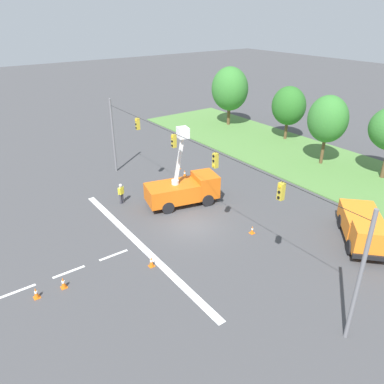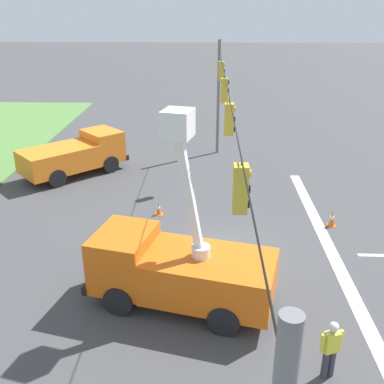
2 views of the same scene
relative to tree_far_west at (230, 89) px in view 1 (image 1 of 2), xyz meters
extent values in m
plane|color=#424244|center=(18.98, -19.89, -4.95)|extent=(200.00, 200.00, 0.00)
cube|color=#517F3D|center=(18.98, -1.89, -4.90)|extent=(56.00, 12.00, 0.10)
cube|color=silver|center=(18.98, -24.31, -4.95)|extent=(17.60, 0.50, 0.01)
cube|color=silver|center=(18.98, -26.31, -4.95)|extent=(0.20, 2.00, 0.01)
cube|color=silver|center=(18.98, -29.31, -4.95)|extent=(0.20, 2.00, 0.01)
cube|color=silver|center=(18.98, -32.31, -4.95)|extent=(0.20, 2.00, 0.01)
cylinder|color=slate|center=(5.98, -19.89, -1.35)|extent=(0.20, 0.20, 7.20)
cylinder|color=slate|center=(31.98, -19.89, -1.35)|extent=(0.20, 0.20, 7.20)
cylinder|color=black|center=(18.98, -19.89, 1.65)|extent=(26.00, 0.03, 0.03)
cylinder|color=black|center=(11.20, -19.89, 1.60)|extent=(0.02, 0.02, 0.10)
cube|color=gold|center=(11.20, -19.89, 1.07)|extent=(0.32, 0.28, 0.96)
cylinder|color=yellow|center=(11.20, -20.05, 1.39)|extent=(0.16, 0.05, 0.16)
cylinder|color=black|center=(11.20, -20.05, 1.07)|extent=(0.16, 0.05, 0.16)
cylinder|color=black|center=(11.20, -20.05, 0.75)|extent=(0.16, 0.05, 0.16)
cylinder|color=black|center=(16.70, -19.89, 1.60)|extent=(0.02, 0.02, 0.10)
cube|color=gold|center=(16.70, -19.89, 1.07)|extent=(0.32, 0.28, 0.96)
cylinder|color=yellow|center=(16.70, -20.05, 1.39)|extent=(0.16, 0.05, 0.16)
cylinder|color=black|center=(16.70, -20.05, 1.07)|extent=(0.16, 0.05, 0.16)
cylinder|color=black|center=(16.70, -20.05, 0.75)|extent=(0.16, 0.05, 0.16)
cylinder|color=black|center=(21.46, -19.89, 1.60)|extent=(0.02, 0.02, 0.10)
cube|color=gold|center=(21.46, -19.89, 1.07)|extent=(0.32, 0.28, 0.96)
cylinder|color=black|center=(21.46, -20.05, 1.39)|extent=(0.16, 0.05, 0.16)
cylinder|color=black|center=(21.46, -20.05, 1.07)|extent=(0.16, 0.05, 0.16)
cylinder|color=yellow|center=(21.46, -20.05, 0.75)|extent=(0.16, 0.05, 0.16)
cylinder|color=black|center=(26.94, -19.89, 1.60)|extent=(0.02, 0.02, 0.10)
cube|color=gold|center=(26.94, -19.89, 1.07)|extent=(0.32, 0.28, 0.96)
cylinder|color=yellow|center=(26.94, -20.05, 1.39)|extent=(0.16, 0.05, 0.16)
cylinder|color=black|center=(26.94, -20.05, 1.07)|extent=(0.16, 0.05, 0.16)
cylinder|color=black|center=(26.94, -20.05, 0.75)|extent=(0.16, 0.05, 0.16)
cylinder|color=brown|center=(0.00, 0.00, -3.57)|extent=(0.43, 0.43, 2.77)
ellipsoid|color=#33752D|center=(0.00, 0.00, 0.01)|extent=(5.18, 4.69, 5.77)
cylinder|color=brown|center=(8.99, 1.55, -3.77)|extent=(0.36, 0.36, 2.36)
ellipsoid|color=#286623|center=(8.99, 1.55, -0.78)|extent=(4.27, 3.68, 4.60)
cylinder|color=brown|center=(16.78, -1.72, -3.42)|extent=(0.32, 0.32, 3.06)
ellipsoid|color=#33752D|center=(16.78, -1.72, -0.17)|extent=(4.06, 3.70, 4.69)
cube|color=orange|center=(15.43, -19.37, -3.75)|extent=(3.32, 4.57, 1.41)
cube|color=orange|center=(16.14, -16.52, -3.52)|extent=(2.66, 2.26, 1.86)
cube|color=#1E2838|center=(16.29, -15.92, -3.20)|extent=(2.00, 0.59, 0.84)
cube|color=black|center=(16.37, -15.59, -4.30)|extent=(2.37, 0.74, 0.30)
cylinder|color=black|center=(15.01, -16.48, -4.45)|extent=(0.51, 1.04, 1.00)
cylinder|color=black|center=(17.15, -17.01, -4.45)|extent=(0.51, 1.04, 1.00)
cylinder|color=black|center=(14.18, -19.81, -4.45)|extent=(0.51, 1.04, 1.00)
cylinder|color=black|center=(16.32, -20.35, -4.45)|extent=(0.51, 1.04, 1.00)
cylinder|color=silver|center=(15.50, -19.08, -2.87)|extent=(0.60, 0.60, 0.36)
cube|color=white|center=(15.59, -18.74, -1.06)|extent=(0.46, 0.98, 4.01)
cube|color=white|center=(15.67, -18.39, 1.17)|extent=(1.07, 0.99, 0.80)
cube|color=orange|center=(26.90, -10.88, -3.82)|extent=(4.54, 4.58, 1.28)
cube|color=orange|center=(28.90, -12.96, -3.57)|extent=(2.87, 2.85, 1.76)
cube|color=#1E2838|center=(29.32, -13.40, -3.26)|extent=(1.55, 1.49, 0.79)
cube|color=black|center=(29.56, -13.64, -4.30)|extent=(1.85, 1.79, 0.30)
cylinder|color=black|center=(27.94, -13.56, -4.45)|extent=(0.90, 0.91, 1.00)
cylinder|color=black|center=(27.20, -9.59, -4.45)|extent=(0.90, 0.91, 1.00)
cylinder|color=black|center=(25.60, -11.13, -4.45)|extent=(0.90, 0.91, 1.00)
cylinder|color=#383842|center=(12.58, -22.46, -4.53)|extent=(0.18, 0.18, 0.85)
cylinder|color=#383842|center=(12.65, -22.65, -4.53)|extent=(0.18, 0.18, 0.85)
cube|color=yellow|center=(12.61, -22.55, -3.80)|extent=(0.36, 0.46, 0.60)
cube|color=silver|center=(12.61, -22.55, -3.80)|extent=(0.22, 0.42, 0.62)
cylinder|color=yellow|center=(12.52, -22.30, -3.77)|extent=(0.11, 0.11, 0.55)
cylinder|color=yellow|center=(12.70, -22.81, -3.77)|extent=(0.11, 0.11, 0.55)
sphere|color=tan|center=(12.61, -22.55, -3.37)|extent=(0.22, 0.22, 0.22)
sphere|color=white|center=(12.61, -22.55, -3.31)|extent=(0.26, 0.26, 0.26)
cube|color=orange|center=(22.36, -16.99, -4.94)|extent=(0.36, 0.36, 0.03)
cone|color=orange|center=(22.36, -16.99, -4.64)|extent=(0.23, 0.23, 0.58)
cylinder|color=white|center=(22.36, -16.99, -4.61)|extent=(0.14, 0.14, 0.10)
cube|color=orange|center=(21.46, -24.86, -4.94)|extent=(0.36, 0.36, 0.03)
cone|color=orange|center=(21.46, -24.86, -4.57)|extent=(0.28, 0.28, 0.71)
cylinder|color=white|center=(21.46, -24.86, -4.53)|extent=(0.18, 0.18, 0.13)
cube|color=orange|center=(9.18, -14.55, -4.94)|extent=(0.36, 0.36, 0.03)
cone|color=orange|center=(9.18, -14.55, -4.64)|extent=(0.22, 0.22, 0.56)
cylinder|color=white|center=(9.18, -14.55, -4.62)|extent=(0.14, 0.14, 0.10)
cube|color=orange|center=(20.18, -31.55, -4.94)|extent=(0.36, 0.36, 0.03)
cone|color=orange|center=(20.18, -31.55, -4.58)|extent=(0.27, 0.27, 0.69)
cylinder|color=white|center=(20.18, -31.55, -4.55)|extent=(0.17, 0.17, 0.12)
cube|color=orange|center=(20.23, -30.02, -4.94)|extent=(0.36, 0.36, 0.03)
cone|color=orange|center=(20.23, -30.02, -4.57)|extent=(0.29, 0.29, 0.72)
cylinder|color=white|center=(20.23, -30.02, -4.53)|extent=(0.18, 0.18, 0.13)
cube|color=orange|center=(11.22, -15.20, -4.94)|extent=(0.36, 0.36, 0.03)
cone|color=orange|center=(11.22, -15.20, -4.57)|extent=(0.28, 0.28, 0.71)
cylinder|color=white|center=(11.22, -15.20, -4.53)|extent=(0.18, 0.18, 0.13)
camera|label=1|loc=(38.49, -33.97, 9.67)|focal=35.00mm
camera|label=2|loc=(3.28, -19.25, 4.36)|focal=42.00mm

